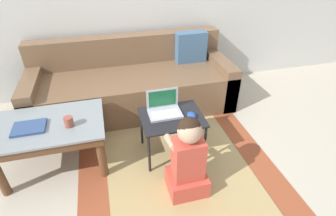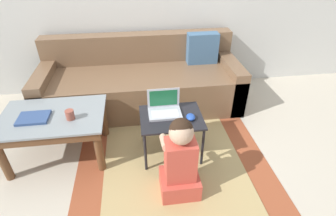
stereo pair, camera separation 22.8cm
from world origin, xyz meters
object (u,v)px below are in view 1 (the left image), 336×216
Objects in this scene: cup_on_table at (69,122)px; couch at (133,84)px; person_seated at (188,160)px; computer_mouse at (191,115)px; laptop_desk at (172,121)px; laptop at (164,110)px; book_on_table at (29,128)px; coffee_table at (50,131)px.

couch is at bearing 54.38° from cup_on_table.
couch is 3.20× the size of person_seated.
laptop_desk is at bearing 161.11° from computer_mouse.
laptop is 1.11m from book_on_table.
couch is 23.07× the size of computer_mouse.
computer_mouse is 0.44m from person_seated.
computer_mouse is 1.17× the size of cup_on_table.
coffee_table is 3.08× the size of laptop.
laptop_desk is at bearing -4.11° from book_on_table.
computer_mouse reaches higher than coffee_table.
person_seated is at bearing -28.98° from coffee_table.
couch reaches higher than book_on_table.
coffee_table is at bearing 173.43° from laptop_desk.
couch is 0.96m from laptop_desk.
book_on_table reaches higher than coffee_table.
laptop_desk is (0.21, -0.93, 0.09)m from couch.
cup_on_table is at bearing -125.62° from couch.
cup_on_table is at bearing -23.54° from coffee_table.
person_seated is (0.05, -0.51, -0.13)m from laptop.
book_on_table is at bearing 179.06° from laptop.
person_seated is 1.00m from cup_on_table.
couch is 9.02× the size of book_on_table.
couch is 1.15m from coffee_table.
person_seated is 8.40× the size of cup_on_table.
laptop_desk is at bearing -6.57° from coffee_table.
cup_on_table reaches higher than laptop_desk.
cup_on_table is at bearing -178.36° from laptop.
laptop_desk is (1.02, -0.12, -0.00)m from coffee_table.
laptop_desk is at bearing -51.96° from laptop.
cup_on_table reaches higher than coffee_table.
laptop is 0.53m from person_seated.
cup_on_table is 0.31m from book_on_table.
couch is 0.90m from laptop.
computer_mouse is 0.14× the size of person_seated.
cup_on_table is (-0.85, 0.04, 0.12)m from laptop_desk.
cup_on_table is at bearing -7.54° from book_on_table.
coffee_table is 0.16m from book_on_table.
book_on_table is at bearing 174.02° from computer_mouse.
computer_mouse is at bearing -18.89° from laptop_desk.
person_seated is (0.00, -0.45, -0.04)m from laptop_desk.
coffee_table is at bearing 156.46° from cup_on_table.
laptop is at bearing 150.40° from computer_mouse.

